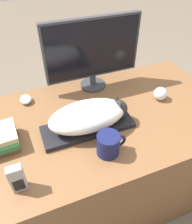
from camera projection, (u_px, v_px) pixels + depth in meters
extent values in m
cube|color=brown|center=(103.00, 158.00, 1.37)|extent=(1.37, 0.77, 0.71)
cube|color=black|center=(88.00, 127.00, 1.07)|extent=(0.45, 0.16, 0.02)
ellipsoid|color=white|center=(88.00, 116.00, 1.02)|extent=(0.37, 0.19, 0.12)
sphere|color=#262626|center=(118.00, 109.00, 1.07)|extent=(0.09, 0.09, 0.09)
cone|color=#262626|center=(121.00, 105.00, 1.02)|extent=(0.03, 0.03, 0.04)
cone|color=#262626|center=(116.00, 99.00, 1.05)|extent=(0.03, 0.03, 0.04)
cylinder|color=#333338|center=(93.00, 85.00, 1.35)|extent=(0.15, 0.15, 0.02)
cylinder|color=#333338|center=(93.00, 79.00, 1.32)|extent=(0.04, 0.04, 0.07)
cube|color=#333338|center=(93.00, 49.00, 1.19)|extent=(0.55, 0.03, 0.34)
cube|color=black|center=(93.00, 49.00, 1.19)|extent=(0.53, 0.01, 0.31)
ellipsoid|color=silver|center=(26.00, 99.00, 1.22)|extent=(0.06, 0.08, 0.04)
cylinder|color=#141947|center=(108.00, 144.00, 0.93)|extent=(0.10, 0.10, 0.10)
torus|color=#141947|center=(119.00, 141.00, 0.94)|extent=(0.07, 0.01, 0.07)
sphere|color=silver|center=(160.00, 94.00, 1.23)|extent=(0.07, 0.07, 0.07)
cube|color=#99999E|center=(17.00, 179.00, 0.79)|extent=(0.05, 0.03, 0.13)
cube|color=black|center=(19.00, 185.00, 0.79)|extent=(0.04, 0.00, 0.06)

